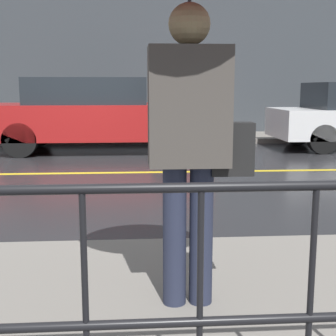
% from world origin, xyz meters
% --- Properties ---
extents(ground_plane, '(80.00, 80.00, 0.00)m').
position_xyz_m(ground_plane, '(0.00, 0.00, 0.00)').
color(ground_plane, '#262628').
extents(sidewalk_far, '(28.00, 1.93, 0.12)m').
position_xyz_m(sidewalk_far, '(0.00, 4.77, 0.06)').
color(sidewalk_far, slate).
rests_on(sidewalk_far, ground_plane).
extents(lane_marking, '(25.20, 0.12, 0.01)m').
position_xyz_m(lane_marking, '(0.00, 0.00, 0.00)').
color(lane_marking, gold).
rests_on(lane_marking, ground_plane).
extents(building_storefront, '(28.00, 0.30, 4.50)m').
position_xyz_m(building_storefront, '(0.00, 5.88, 2.25)').
color(building_storefront, '#383D42').
rests_on(building_storefront, ground_plane).
extents(pedestrian, '(1.12, 1.12, 2.15)m').
position_xyz_m(pedestrian, '(1.32, -5.00, 1.84)').
color(pedestrian, '#23283D').
rests_on(pedestrian, sidewalk_near).
extents(car_red, '(4.79, 1.90, 1.59)m').
position_xyz_m(car_red, '(0.16, 2.71, 0.81)').
color(car_red, maroon).
rests_on(car_red, ground_plane).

